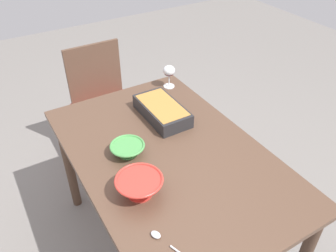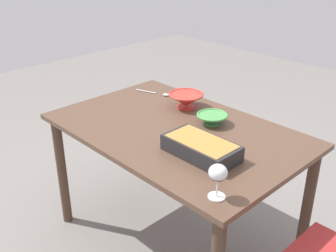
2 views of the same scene
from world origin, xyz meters
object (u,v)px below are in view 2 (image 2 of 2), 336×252
Objects in this scene: small_bowl at (212,118)px; serving_spoon at (159,94)px; dining_table at (176,145)px; mixing_bowl at (186,100)px; wine_glass at (218,175)px; casserole_dish at (201,147)px.

small_bowl is 0.55m from serving_spoon.
mixing_bowl is at bearing 123.60° from dining_table.
small_bowl is at bearing -10.31° from serving_spoon.
serving_spoon is (-1.00, 0.62, -0.10)m from wine_glass.
wine_glass is at bearing -31.48° from serving_spoon.
wine_glass reaches higher than mixing_bowl.
mixing_bowl reaches higher than small_bowl.
serving_spoon is at bearing 150.98° from casserole_dish.
dining_table is at bearing -118.82° from small_bowl.
dining_table is 0.25m from small_bowl.
mixing_bowl is (-0.73, 0.59, -0.06)m from wine_glass.
wine_glass is 0.87× the size of small_bowl.
small_bowl is at bearing 122.32° from casserole_dish.
casserole_dish is 1.73× the size of mixing_bowl.
wine_glass is (0.57, -0.34, 0.21)m from dining_table.
dining_table is 6.55× the size of mixing_bowl.
dining_table is 7.93× the size of small_bowl.
serving_spoon is at bearing 148.52° from wine_glass.
dining_table is 0.69m from wine_glass.
mixing_bowl is at bearing -6.19° from serving_spoon.
wine_glass is at bearing -37.48° from casserole_dish.
casserole_dish is at bearing -57.68° from small_bowl.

